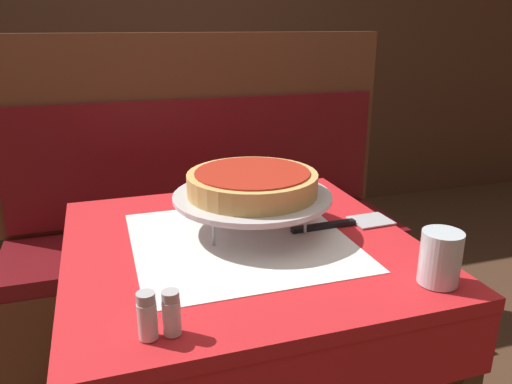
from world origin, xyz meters
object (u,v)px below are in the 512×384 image
at_px(deep_dish_pizza, 252,183).
at_px(condiment_caddy, 213,111).
at_px(dining_table_rear, 201,135).
at_px(booth_bench, 210,257).
at_px(salt_shaker, 147,316).
at_px(pepper_shaker, 171,313).
at_px(pizza_pan_stand, 252,197).
at_px(pizza_server, 346,223).
at_px(water_glass_near, 440,258).
at_px(dining_table_front, 241,279).

bearing_deg(deep_dish_pizza, condiment_caddy, 80.54).
distance_m(dining_table_rear, booth_bench, 0.96).
distance_m(salt_shaker, pepper_shaker, 0.04).
bearing_deg(pizza_pan_stand, pizza_server, -11.55).
xyz_separation_m(deep_dish_pizza, pizza_server, (0.24, -0.05, -0.12)).
bearing_deg(booth_bench, water_glass_near, -77.03).
bearing_deg(pepper_shaker, booth_bench, 74.67).
relative_size(pizza_pan_stand, pizza_server, 1.41).
xyz_separation_m(deep_dish_pizza, condiment_caddy, (0.26, 1.55, -0.08)).
relative_size(pepper_shaker, condiment_caddy, 0.55).
bearing_deg(booth_bench, dining_table_front, -96.01).
xyz_separation_m(pizza_pan_stand, deep_dish_pizza, (0.00, 0.00, 0.04)).
bearing_deg(salt_shaker, booth_bench, 72.71).
height_order(dining_table_rear, pepper_shaker, pepper_shaker).
bearing_deg(pizza_server, water_glass_near, -83.91).
height_order(water_glass_near, salt_shaker, water_glass_near).
bearing_deg(dining_table_front, pepper_shaker, -123.07).
height_order(pepper_shaker, condiment_caddy, condiment_caddy).
distance_m(dining_table_rear, salt_shaker, 2.04).
xyz_separation_m(pizza_pan_stand, salt_shaker, (-0.31, -0.39, -0.04)).
bearing_deg(deep_dish_pizza, dining_table_rear, 83.11).
height_order(dining_table_front, salt_shaker, salt_shaker).
relative_size(pizza_server, pepper_shaker, 3.53).
xyz_separation_m(dining_table_rear, condiment_caddy, (0.07, -0.03, 0.14)).
xyz_separation_m(pizza_server, salt_shaker, (-0.55, -0.34, 0.04)).
bearing_deg(condiment_caddy, salt_shaker, -106.18).
relative_size(booth_bench, deep_dish_pizza, 4.79).
bearing_deg(water_glass_near, pizza_pan_stand, 125.90).
bearing_deg(dining_table_front, pizza_server, 1.97).
bearing_deg(dining_table_front, dining_table_rear, 81.71).
distance_m(dining_table_rear, pepper_shaker, 2.03).
relative_size(deep_dish_pizza, pizza_server, 1.15).
xyz_separation_m(pizza_server, condiment_caddy, (0.02, 1.60, 0.04)).
bearing_deg(dining_table_rear, booth_bench, -100.18).
bearing_deg(water_glass_near, deep_dish_pizza, 125.90).
distance_m(pizza_pan_stand, deep_dish_pizza, 0.04).
bearing_deg(salt_shaker, pizza_pan_stand, 52.13).
distance_m(booth_bench, water_glass_near, 1.19).
bearing_deg(booth_bench, deep_dish_pizza, -92.52).
xyz_separation_m(water_glass_near, condiment_caddy, (-0.02, 1.93, -0.01)).
distance_m(dining_table_front, booth_bench, 0.81).
bearing_deg(deep_dish_pizza, pizza_pan_stand, -116.57).
bearing_deg(dining_table_rear, pepper_shaker, -103.02).
bearing_deg(booth_bench, salt_shaker, -107.29).
distance_m(water_glass_near, salt_shaker, 0.58).
bearing_deg(condiment_caddy, pizza_server, -90.64).
relative_size(dining_table_rear, pizza_server, 2.73).
bearing_deg(condiment_caddy, deep_dish_pizza, -99.46).
bearing_deg(deep_dish_pizza, salt_shaker, -127.87).
bearing_deg(pizza_server, dining_table_rear, 91.74).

